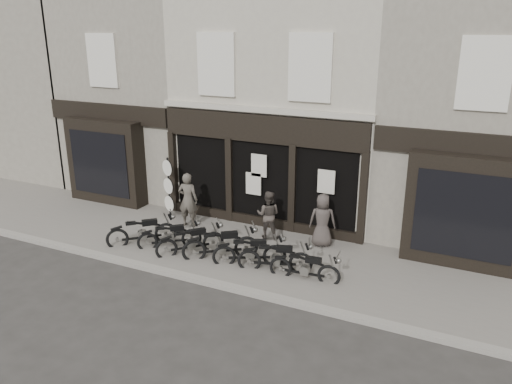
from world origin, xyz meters
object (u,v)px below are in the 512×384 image
at_px(motorcycle_4, 250,254).
at_px(motorcycle_5, 276,260).
at_px(man_left, 188,200).
at_px(man_right, 322,220).
at_px(man_centre, 268,215).
at_px(motorcycle_6, 305,270).
at_px(advert_sign_post, 169,191).
at_px(motorcycle_1, 170,238).
at_px(motorcycle_0, 143,234).
at_px(motorcycle_3, 221,247).
at_px(motorcycle_2, 191,243).

bearing_deg(motorcycle_4, motorcycle_5, -30.42).
height_order(man_left, man_right, man_left).
bearing_deg(man_left, man_centre, 174.45).
xyz_separation_m(motorcycle_6, advert_sign_post, (-5.89, 2.21, 0.75)).
distance_m(motorcycle_1, advert_sign_post, 2.57).
height_order(motorcycle_1, motorcycle_4, motorcycle_4).
distance_m(motorcycle_5, man_right, 2.25).
distance_m(motorcycle_0, motorcycle_4, 3.66).
bearing_deg(motorcycle_4, motorcycle_3, 151.94).
relative_size(motorcycle_2, motorcycle_6, 0.87).
bearing_deg(motorcycle_0, motorcycle_4, -41.37).
bearing_deg(motorcycle_4, motorcycle_6, -34.27).
height_order(motorcycle_2, motorcycle_4, motorcycle_4).
relative_size(man_left, man_right, 1.12).
bearing_deg(man_centre, motorcycle_4, 87.96).
relative_size(motorcycle_4, man_right, 1.17).
xyz_separation_m(motorcycle_1, man_right, (4.19, 2.05, 0.58)).
relative_size(man_left, advert_sign_post, 0.81).
bearing_deg(motorcycle_6, motorcycle_5, 164.64).
relative_size(motorcycle_4, man_centre, 1.25).
distance_m(motorcycle_3, motorcycle_6, 2.69).
relative_size(motorcycle_4, motorcycle_6, 0.99).
xyz_separation_m(motorcycle_2, man_right, (3.37, 2.15, 0.55)).
bearing_deg(motorcycle_0, motorcycle_2, -41.91).
height_order(motorcycle_1, motorcycle_6, motorcycle_1).
relative_size(man_centre, advert_sign_post, 0.68).
distance_m(motorcycle_3, advert_sign_post, 3.85).
height_order(motorcycle_6, man_centre, man_centre).
bearing_deg(motorcycle_5, man_right, 53.62).
bearing_deg(man_centre, man_left, -6.00).
relative_size(motorcycle_1, motorcycle_2, 0.97).
xyz_separation_m(motorcycle_1, motorcycle_3, (1.79, 0.00, 0.05)).
height_order(motorcycle_6, advert_sign_post, advert_sign_post).
bearing_deg(motorcycle_0, man_left, 30.00).
bearing_deg(motorcycle_3, motorcycle_2, 150.95).
xyz_separation_m(motorcycle_3, man_left, (-2.19, 1.65, 0.62)).
bearing_deg(man_left, advert_sign_post, -29.58).
relative_size(motorcycle_4, advert_sign_post, 0.84).
height_order(motorcycle_2, man_left, man_left).
bearing_deg(man_left, motorcycle_0, 63.69).
bearing_deg(man_centre, man_right, 174.37).
xyz_separation_m(motorcycle_2, man_centre, (1.63, 2.00, 0.50)).
distance_m(motorcycle_1, motorcycle_5, 3.55).
distance_m(motorcycle_2, man_left, 2.24).
bearing_deg(motorcycle_5, advert_sign_post, 138.18).
distance_m(motorcycle_4, motorcycle_5, 0.81).
relative_size(motorcycle_2, advert_sign_post, 0.74).
bearing_deg(motorcycle_2, man_left, 76.92).
relative_size(motorcycle_5, man_left, 1.08).
bearing_deg(motorcycle_4, man_centre, 70.98).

